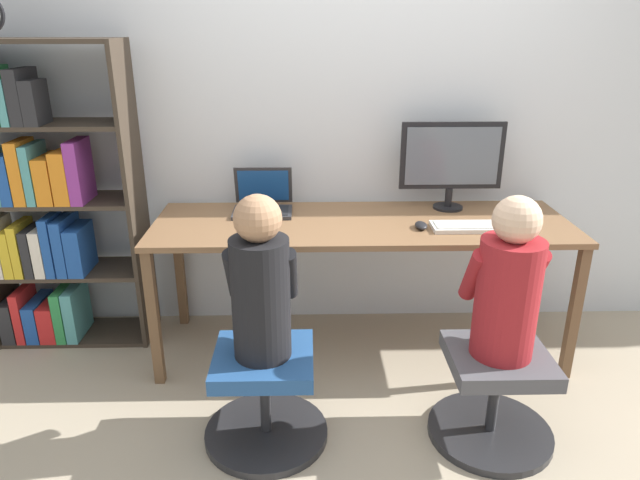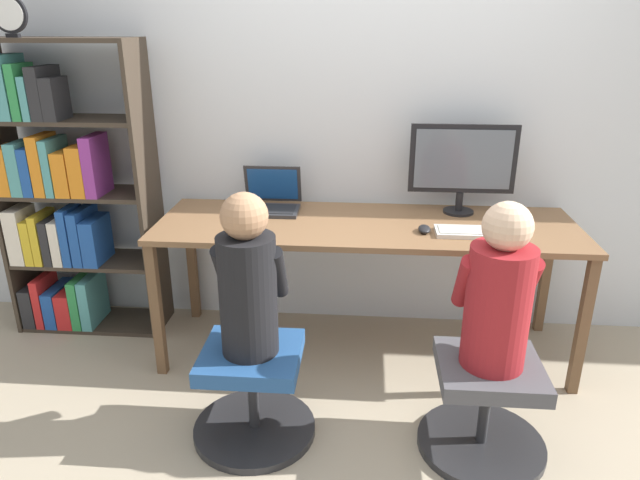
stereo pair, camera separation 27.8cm
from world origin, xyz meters
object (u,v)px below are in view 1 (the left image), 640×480
(keyboard, at_px, (471,227))
(office_chair_right, at_px, (265,396))
(desktop_monitor, at_px, (452,161))
(office_chair_left, at_px, (494,395))
(laptop, at_px, (263,203))
(bookshelf, at_px, (41,208))
(person_at_monitor, at_px, (508,285))
(person_at_laptop, at_px, (260,284))

(keyboard, bearing_deg, office_chair_right, -148.89)
(desktop_monitor, relative_size, keyboard, 1.42)
(keyboard, bearing_deg, office_chair_left, -91.44)
(laptop, distance_m, office_chair_right, 1.12)
(desktop_monitor, distance_m, bookshelf, 2.28)
(bookshelf, bearing_deg, desktop_monitor, 1.66)
(keyboard, bearing_deg, laptop, 164.07)
(office_chair_right, distance_m, bookshelf, 1.67)
(desktop_monitor, height_order, bookshelf, bookshelf)
(office_chair_left, bearing_deg, laptop, 138.41)
(office_chair_right, bearing_deg, desktop_monitor, 44.19)
(bookshelf, bearing_deg, person_at_monitor, -21.81)
(person_at_monitor, height_order, person_at_laptop, person_at_laptop)
(desktop_monitor, relative_size, laptop, 1.76)
(laptop, distance_m, person_at_laptop, 0.93)
(keyboard, height_order, person_at_monitor, person_at_monitor)
(office_chair_right, height_order, person_at_monitor, person_at_monitor)
(desktop_monitor, bearing_deg, keyboard, -83.69)
(laptop, relative_size, office_chair_right, 0.58)
(office_chair_left, height_order, person_at_monitor, person_at_monitor)
(laptop, height_order, office_chair_right, laptop)
(laptop, bearing_deg, office_chair_right, -86.68)
(laptop, height_order, person_at_monitor, person_at_monitor)
(desktop_monitor, bearing_deg, person_at_laptop, -135.96)
(office_chair_right, bearing_deg, office_chair_left, -0.95)
(desktop_monitor, height_order, keyboard, desktop_monitor)
(office_chair_left, relative_size, person_at_laptop, 0.78)
(person_at_monitor, bearing_deg, office_chair_left, -90.00)
(person_at_monitor, bearing_deg, office_chair_right, 179.33)
(person_at_laptop, bearing_deg, desktop_monitor, 44.04)
(desktop_monitor, height_order, person_at_laptop, desktop_monitor)
(desktop_monitor, xyz_separation_m, office_chair_right, (-1.00, -0.97, -0.83))
(desktop_monitor, height_order, person_at_monitor, desktop_monitor)
(desktop_monitor, bearing_deg, bookshelf, -178.34)
(bookshelf, bearing_deg, office_chair_right, -35.46)
(desktop_monitor, distance_m, laptop, 1.08)
(person_at_monitor, bearing_deg, desktop_monitor, 91.29)
(office_chair_left, height_order, bookshelf, bookshelf)
(keyboard, distance_m, bookshelf, 2.32)
(office_chair_left, relative_size, bookshelf, 0.33)
(office_chair_right, bearing_deg, person_at_laptop, 90.00)
(laptop, height_order, bookshelf, bookshelf)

